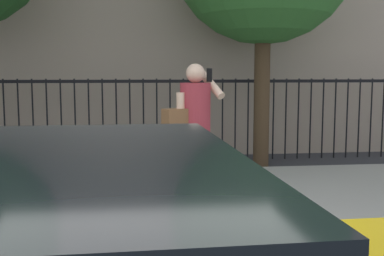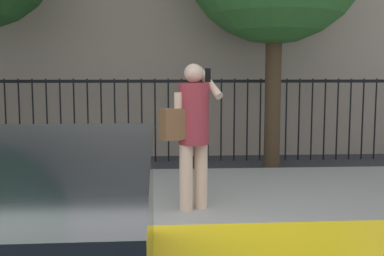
# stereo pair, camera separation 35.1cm
# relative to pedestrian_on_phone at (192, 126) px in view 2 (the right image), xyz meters

# --- Properties ---
(sidewalk) EXTENTS (28.00, 4.40, 0.15)m
(sidewalk) POSITION_rel_pedestrian_on_phone_xyz_m (-0.60, 0.15, -1.03)
(sidewalk) COLOR #9E9B93
(sidewalk) RESTS_ON ground
(iron_fence) EXTENTS (12.03, 0.04, 1.60)m
(iron_fence) POSITION_rel_pedestrian_on_phone_xyz_m (-0.60, 3.85, -0.09)
(iron_fence) COLOR black
(iron_fence) RESTS_ON ground
(pedestrian_on_phone) EXTENTS (0.72, 0.59, 1.65)m
(pedestrian_on_phone) POSITION_rel_pedestrian_on_phone_xyz_m (0.00, 0.00, 0.00)
(pedestrian_on_phone) COLOR beige
(pedestrian_on_phone) RESTS_ON sidewalk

